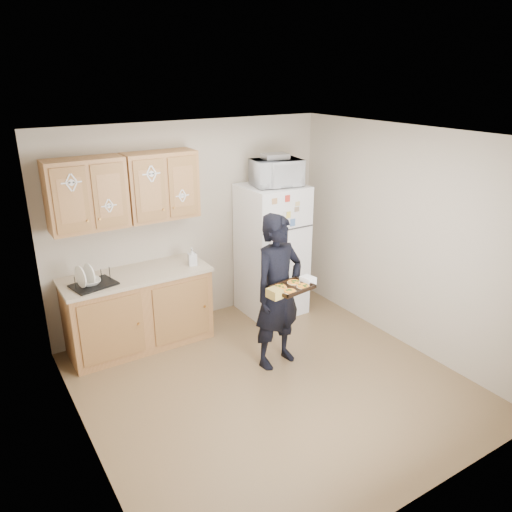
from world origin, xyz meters
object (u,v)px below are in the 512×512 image
(baking_tray, at_px, (292,288))
(microwave, at_px, (276,173))
(refrigerator, at_px, (272,250))
(person, at_px, (278,292))
(dish_rack, at_px, (93,278))

(baking_tray, distance_m, microwave, 1.75)
(refrigerator, xyz_separation_m, person, (-0.66, -1.11, -0.01))
(person, distance_m, microwave, 1.62)
(refrigerator, relative_size, dish_rack, 3.92)
(refrigerator, height_order, microwave, microwave)
(refrigerator, bearing_deg, person, -120.82)
(microwave, bearing_deg, baking_tray, -108.97)
(baking_tray, bearing_deg, refrigerator, 54.80)
(person, height_order, baking_tray, person)
(microwave, relative_size, dish_rack, 1.35)
(dish_rack, bearing_deg, microwave, -0.32)
(baking_tray, relative_size, dish_rack, 0.92)
(refrigerator, xyz_separation_m, dish_rack, (-2.29, -0.04, 0.14))
(person, distance_m, baking_tray, 0.34)
(baking_tray, xyz_separation_m, microwave, (0.73, 1.35, 0.85))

